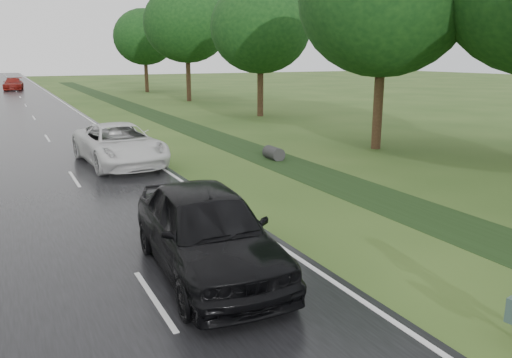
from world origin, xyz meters
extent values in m
cube|color=silver|center=(6.75, 45.00, 0.04)|extent=(0.12, 180.00, 0.01)
cube|color=black|center=(11.50, 20.00, 0.00)|extent=(2.20, 120.00, 0.01)
cylinder|color=#2D2D2D|center=(11.50, 10.00, 0.25)|extent=(0.56, 1.00, 0.56)
cylinder|color=#3B2318|center=(17.00, 10.00, 1.92)|extent=(0.44, 0.44, 3.84)
cylinder|color=#3B2318|center=(18.20, 24.00, 1.76)|extent=(0.44, 0.44, 3.52)
ellipsoid|color=black|center=(18.20, 24.00, 6.14)|extent=(7.00, 7.00, 6.30)
cylinder|color=#3B2318|center=(17.80, 38.00, 2.08)|extent=(0.44, 0.44, 4.16)
ellipsoid|color=black|center=(17.80, 38.00, 7.16)|extent=(8.00, 8.00, 7.20)
cylinder|color=#3B2318|center=(17.50, 52.00, 1.84)|extent=(0.44, 0.44, 3.68)
ellipsoid|color=black|center=(17.50, 52.00, 6.38)|extent=(7.20, 7.20, 6.48)
imported|color=silver|center=(5.50, 11.81, 0.84)|extent=(3.02, 5.90, 1.60)
imported|color=black|center=(4.79, 0.68, 0.92)|extent=(2.40, 5.29, 1.76)
imported|color=maroon|center=(3.33, 62.55, 0.80)|extent=(2.70, 5.45, 1.52)
camera|label=1|loc=(1.43, -8.00, 4.24)|focal=35.00mm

